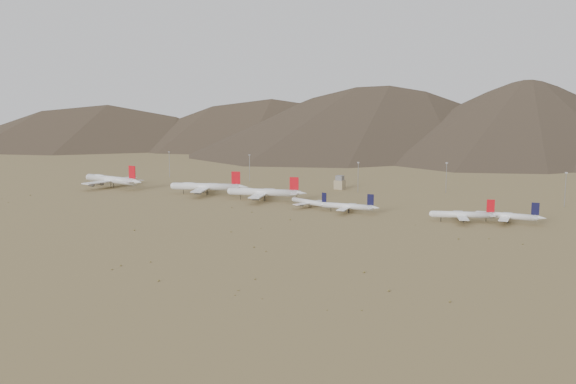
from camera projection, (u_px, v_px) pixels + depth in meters
The scene contains 16 objects.
ground at pixel (234, 207), 471.67m from camera, with size 3000.00×3000.00×0.00m, color olive.
mountain_ridge at pixel (498, 58), 1224.55m from camera, with size 4400.00×1000.00×300.00m.
widebody_west at pixel (111, 180), 568.25m from camera, with size 71.52×55.25×21.25m.
widebody_centre at pixel (206, 187), 528.75m from camera, with size 63.23×50.56×19.73m.
widebody_east at pixel (264, 192), 499.86m from camera, with size 62.48×49.50×19.10m.
narrowbody_a at pixel (310, 202), 467.86m from camera, with size 37.53×27.88×12.79m.
narrowbody_b at pixel (349, 206), 448.54m from camera, with size 42.54×30.84×14.07m.
narrowbody_c at pixel (464, 215), 415.90m from camera, with size 43.68×32.77×15.20m.
narrowbody_d at pixel (509, 216), 412.29m from camera, with size 44.09×31.79×14.55m.
control_tower at pixel (340, 183), 559.76m from camera, with size 8.00×8.00×12.00m.
mast_far_west at pixel (169, 163), 639.89m from camera, with size 2.00×0.60×25.70m.
mast_west at pixel (250, 167), 607.86m from camera, with size 2.00×0.60×25.70m.
mast_centre at pixel (358, 176), 539.97m from camera, with size 2.00×0.60×25.70m.
mast_east at pixel (446, 176), 538.34m from camera, with size 2.00×0.60×25.70m.
mast_far_east at pixel (565, 188), 470.28m from camera, with size 2.00×0.60×25.70m.
desert_scrub at pixel (239, 243), 356.25m from camera, with size 419.19×176.30×0.93m.
Camera 1 is at (262.06, -385.60, 82.50)m, focal length 40.00 mm.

